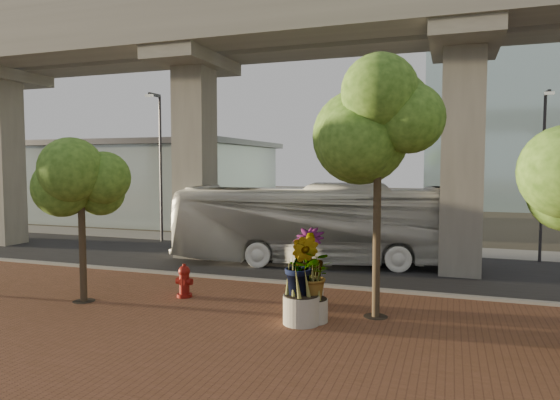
% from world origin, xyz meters
% --- Properties ---
extents(ground, '(160.00, 160.00, 0.00)m').
position_xyz_m(ground, '(0.00, 0.00, 0.00)').
color(ground, '#383428').
rests_on(ground, ground).
extents(brick_plaza, '(70.00, 13.00, 0.06)m').
position_xyz_m(brick_plaza, '(0.00, -8.00, 0.03)').
color(brick_plaza, brown).
rests_on(brick_plaza, ground).
extents(asphalt_road, '(90.00, 8.00, 0.04)m').
position_xyz_m(asphalt_road, '(0.00, 2.00, 0.02)').
color(asphalt_road, black).
rests_on(asphalt_road, ground).
extents(curb_strip, '(70.00, 0.25, 0.16)m').
position_xyz_m(curb_strip, '(0.00, -2.00, 0.08)').
color(curb_strip, gray).
rests_on(curb_strip, ground).
extents(far_sidewalk, '(90.00, 3.00, 0.06)m').
position_xyz_m(far_sidewalk, '(0.00, 7.50, 0.03)').
color(far_sidewalk, gray).
rests_on(far_sidewalk, ground).
extents(transit_viaduct, '(72.00, 5.60, 12.40)m').
position_xyz_m(transit_viaduct, '(0.00, 2.00, 7.29)').
color(transit_viaduct, gray).
rests_on(transit_viaduct, ground).
extents(station_pavilion, '(23.00, 13.00, 6.30)m').
position_xyz_m(station_pavilion, '(-20.00, 16.00, 3.22)').
color(station_pavilion, '#ADC2C6').
rests_on(station_pavilion, ground).
extents(transit_bus, '(13.20, 5.16, 3.59)m').
position_xyz_m(transit_bus, '(0.05, 2.20, 1.79)').
color(transit_bus, silver).
rests_on(transit_bus, ground).
extents(fire_hydrant, '(0.56, 0.50, 1.11)m').
position_xyz_m(fire_hydrant, '(-2.70, -4.86, 0.59)').
color(fire_hydrant, maroon).
rests_on(fire_hydrant, ground).
extents(planter_front, '(1.84, 1.84, 2.02)m').
position_xyz_m(planter_front, '(2.04, -5.98, 1.29)').
color(planter_front, gray).
rests_on(planter_front, ground).
extents(planter_right, '(2.28, 2.28, 2.44)m').
position_xyz_m(planter_right, '(1.50, -4.57, 1.54)').
color(planter_right, '#A39B93').
rests_on(planter_right, ground).
extents(planter_left, '(2.26, 2.26, 2.49)m').
position_xyz_m(planter_left, '(1.78, -6.28, 1.57)').
color(planter_left, gray).
rests_on(planter_left, ground).
extents(street_tree_near_west, '(3.26, 3.26, 5.48)m').
position_xyz_m(street_tree_near_west, '(-5.50, -6.38, 4.04)').
color(street_tree_near_west, '#443727').
rests_on(street_tree_near_west, ground).
extents(street_tree_near_east, '(4.20, 4.20, 7.27)m').
position_xyz_m(street_tree_near_east, '(3.64, -4.97, 5.39)').
color(street_tree_near_east, '#443727').
rests_on(street_tree_near_east, ground).
extents(streetlamp_west, '(0.42, 1.22, 8.39)m').
position_xyz_m(streetlamp_west, '(-10.16, 5.45, 4.90)').
color(streetlamp_west, '#2F2F34').
rests_on(streetlamp_west, ground).
extents(streetlamp_east, '(0.38, 1.11, 7.64)m').
position_xyz_m(streetlamp_east, '(9.50, 5.74, 4.46)').
color(streetlamp_east, '#2C2C31').
rests_on(streetlamp_east, ground).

